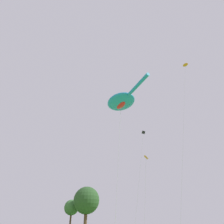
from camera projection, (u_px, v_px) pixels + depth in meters
big_show_kite at (121, 102)px, 23.11m from camera, size 3.47×7.55×14.49m
small_kite_box_yellow at (185, 68)px, 34.28m from camera, size 4.53×3.30×25.83m
small_kite_stunt_black at (146, 163)px, 23.01m from camera, size 1.83×0.97×8.78m
small_kite_triangle_green at (142, 145)px, 35.60m from camera, size 1.06×3.98×16.50m
tree_broad_distant at (72, 208)px, 64.02m from camera, size 4.57×4.57×8.92m
tree_oak_left at (86, 200)px, 61.83m from camera, size 7.85×7.85×12.31m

